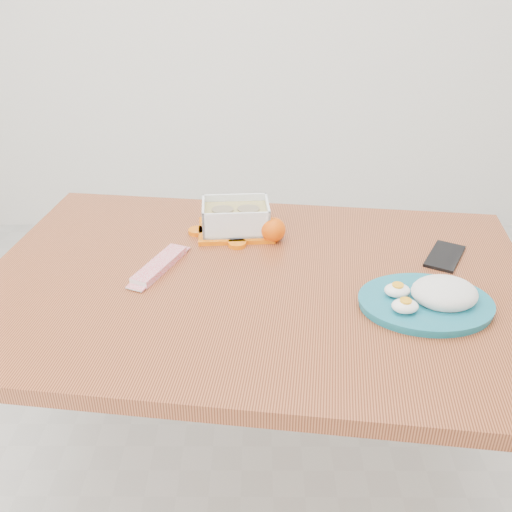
{
  "coord_description": "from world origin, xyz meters",
  "views": [
    {
      "loc": [
        0.05,
        -1.23,
        1.48
      ],
      "look_at": [
        0.05,
        -0.05,
        0.81
      ],
      "focal_mm": 40.0,
      "sensor_mm": 36.0,
      "label": 1
    }
  ],
  "objects_px": {
    "orange_fruit": "(273,230)",
    "smartphone": "(445,256)",
    "food_container": "(236,218)",
    "dining_table": "(256,307)",
    "rice_plate": "(432,297)"
  },
  "relations": [
    {
      "from": "rice_plate",
      "to": "smartphone",
      "type": "xyz_separation_m",
      "value": [
        0.1,
        0.22,
        -0.02
      ]
    },
    {
      "from": "food_container",
      "to": "smartphone",
      "type": "bearing_deg",
      "value": -18.86
    },
    {
      "from": "food_container",
      "to": "smartphone",
      "type": "relative_size",
      "value": 1.46
    },
    {
      "from": "orange_fruit",
      "to": "rice_plate",
      "type": "xyz_separation_m",
      "value": [
        0.34,
        -0.32,
        -0.01
      ]
    },
    {
      "from": "orange_fruit",
      "to": "smartphone",
      "type": "distance_m",
      "value": 0.45
    },
    {
      "from": "dining_table",
      "to": "orange_fruit",
      "type": "distance_m",
      "value": 0.23
    },
    {
      "from": "dining_table",
      "to": "rice_plate",
      "type": "distance_m",
      "value": 0.43
    },
    {
      "from": "dining_table",
      "to": "food_container",
      "type": "height_order",
      "value": "food_container"
    },
    {
      "from": "food_container",
      "to": "smartphone",
      "type": "xyz_separation_m",
      "value": [
        0.54,
        -0.14,
        -0.04
      ]
    },
    {
      "from": "dining_table",
      "to": "food_container",
      "type": "distance_m",
      "value": 0.28
    },
    {
      "from": "dining_table",
      "to": "orange_fruit",
      "type": "bearing_deg",
      "value": 83.55
    },
    {
      "from": "dining_table",
      "to": "smartphone",
      "type": "bearing_deg",
      "value": 18.58
    },
    {
      "from": "food_container",
      "to": "orange_fruit",
      "type": "xyz_separation_m",
      "value": [
        0.1,
        -0.05,
        -0.01
      ]
    },
    {
      "from": "smartphone",
      "to": "rice_plate",
      "type": "bearing_deg",
      "value": -84.14
    },
    {
      "from": "dining_table",
      "to": "orange_fruit",
      "type": "relative_size",
      "value": 21.24
    }
  ]
}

